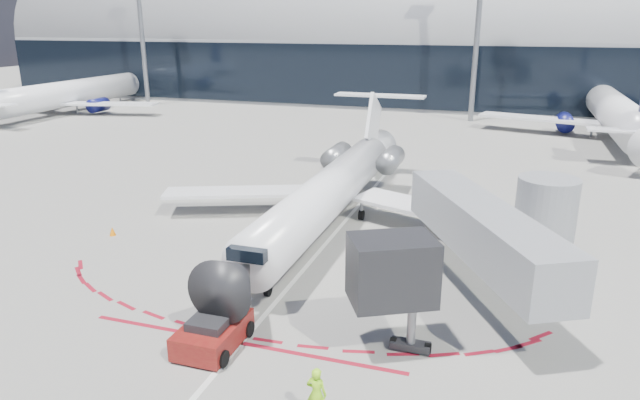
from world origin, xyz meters
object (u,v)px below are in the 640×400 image
(regional_jet, at_px, (333,188))
(uld_container, at_px, (260,247))
(ramp_worker, at_px, (316,394))
(pushback_tug, at_px, (213,333))

(regional_jet, distance_m, uld_container, 7.52)
(regional_jet, height_order, uld_container, regional_jet)
(ramp_worker, bearing_deg, regional_jet, -71.02)
(ramp_worker, height_order, uld_container, ramp_worker)
(regional_jet, relative_size, uld_container, 13.95)
(pushback_tug, height_order, ramp_worker, ramp_worker)
(ramp_worker, bearing_deg, pushback_tug, -24.40)
(regional_jet, relative_size, pushback_tug, 5.48)
(regional_jet, distance_m, pushback_tug, 15.75)
(regional_jet, xyz_separation_m, pushback_tug, (-0.34, -15.64, -1.86))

